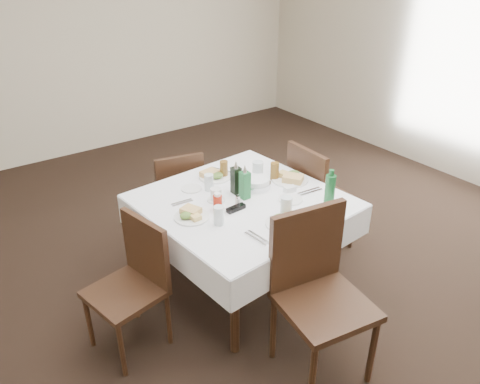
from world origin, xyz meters
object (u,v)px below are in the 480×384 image
Objects in this scene: green_bottle at (330,190)px; chair_north at (178,191)px; water_e at (258,171)px; oil_cruet_green at (245,184)px; chair_south at (316,283)px; chair_west at (135,277)px; chair_east at (315,192)px; water_w at (219,215)px; water_s at (286,207)px; bread_basket at (256,183)px; coffee_mug at (216,195)px; oil_cruet_dark at (236,179)px; dining_table at (242,210)px; water_n at (209,182)px; ketchup_bottle at (218,202)px.

chair_north is at bearing 111.45° from green_bottle.
oil_cruet_green is (-0.25, -0.17, 0.03)m from water_e.
chair_west is at bearing 135.33° from chair_south.
chair_east is 7.52× the size of water_w.
bread_basket is (0.10, 0.45, -0.04)m from water_s.
coffee_mug is at bearing 10.65° from chair_west.
oil_cruet_dark reaches higher than water_e.
dining_table is at bearing -160.63° from oil_cruet_green.
oil_cruet_green is at bearing -152.75° from bread_basket.
chair_south is (-0.06, -0.82, -0.09)m from dining_table.
green_bottle is (0.23, -0.50, 0.08)m from bread_basket.
chair_west is at bearing -170.69° from oil_cruet_dark.
chair_west is (-0.79, -0.87, 0.02)m from chair_north.
oil_cruet_dark is (0.88, 0.14, 0.37)m from chair_west.
green_bottle is (0.54, -0.66, 0.06)m from water_n.
water_n is 0.49× the size of oil_cruet_dark.
chair_east is 0.84m from oil_cruet_green.
chair_south is 1.10m from water_n.
water_w is at bearing -120.52° from ketchup_bottle.
green_bottle is at bearing -43.58° from dining_table.
oil_cruet_dark is at bearing 28.62° from ketchup_bottle.
green_bottle is (0.49, -1.25, 0.40)m from chair_north.
dining_table is 0.22m from oil_cruet_dark.
chair_north is 1.25m from water_s.
water_s is at bearing -71.23° from water_n.
chair_west is 3.31× the size of green_bottle.
dining_table is 1.56× the size of chair_west.
water_e reaches higher than chair_west.
oil_cruet_dark reaches higher than chair_east.
oil_cruet_dark reaches higher than water_s.
water_n is 0.35m from bread_basket.
oil_cruet_green is at bearing -87.67° from oil_cruet_dark.
water_e reaches higher than coffee_mug.
oil_cruet_green is at bearing -174.51° from chair_east.
water_e is 0.69× the size of bread_basket.
chair_west is 7.00× the size of water_w.
dining_table is 0.31m from water_n.
water_w is 0.47× the size of green_bottle.
dining_table is 9.19× the size of water_e.
water_s is at bearing -82.52° from chair_north.
chair_west is 1.05m from water_s.
dining_table is at bearing 85.61° from chair_south.
oil_cruet_green reaches higher than ketchup_bottle.
chair_north is 0.82× the size of chair_south.
chair_east is at bearing -41.42° from chair_north.
dining_table is 1.46× the size of chair_east.
chair_east is at bearing 5.98° from dining_table.
bread_basket is at bearing 178.85° from chair_east.
water_s is 0.51m from coffee_mug.
bread_basket is 0.85× the size of oil_cruet_dark.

